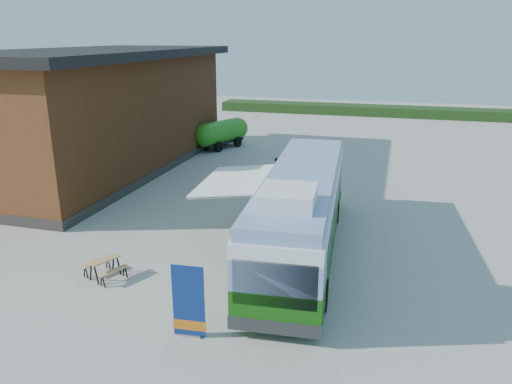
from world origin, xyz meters
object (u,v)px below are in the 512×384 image
(banner, at_px, (189,308))
(picnic_table, at_px, (104,264))
(bus, at_px, (301,209))
(person_b, at_px, (291,181))
(person_a, at_px, (278,173))
(slurry_tanker, at_px, (222,132))

(banner, xyz_separation_m, picnic_table, (-4.36, 2.56, -0.38))
(bus, distance_m, person_b, 7.43)
(person_a, relative_size, slurry_tanker, 0.32)
(banner, height_order, picnic_table, banner)
(banner, bearing_deg, picnic_table, 145.28)
(person_b, bearing_deg, picnic_table, 27.68)
(person_b, bearing_deg, person_a, -90.29)
(slurry_tanker, bearing_deg, person_b, -32.34)
(banner, distance_m, picnic_table, 5.07)
(bus, xyz_separation_m, slurry_tanker, (-9.48, 17.39, -0.64))
(picnic_table, height_order, slurry_tanker, slurry_tanker)
(person_a, xyz_separation_m, person_b, (1.06, -1.26, -0.02))
(banner, xyz_separation_m, person_a, (-0.96, 14.88, -0.04))
(person_b, relative_size, slurry_tanker, 0.31)
(picnic_table, height_order, person_a, person_a)
(bus, distance_m, banner, 6.85)
(person_a, distance_m, slurry_tanker, 11.14)
(person_a, height_order, person_b, person_a)
(person_a, bearing_deg, banner, -113.96)
(picnic_table, bearing_deg, person_b, 91.74)
(person_b, bearing_deg, bus, 64.33)
(banner, distance_m, person_b, 13.62)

